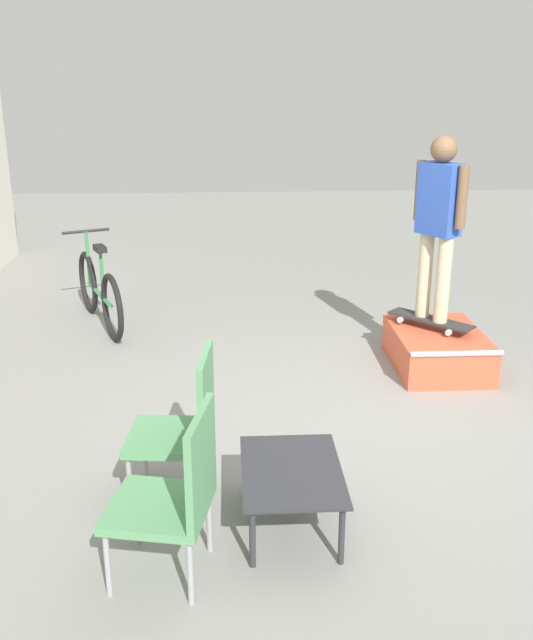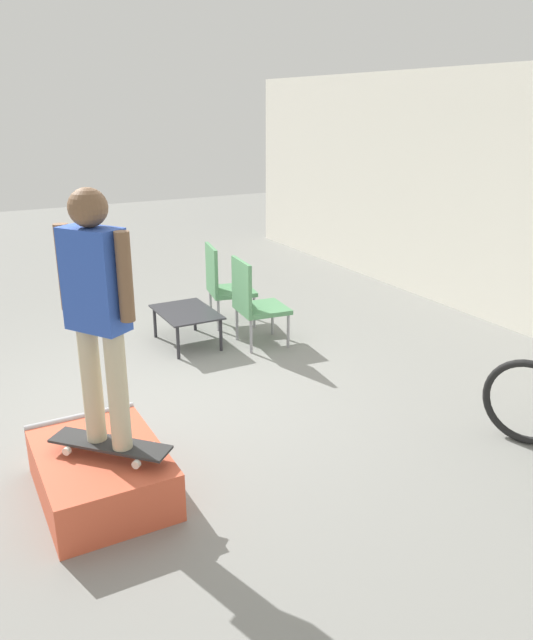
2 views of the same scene
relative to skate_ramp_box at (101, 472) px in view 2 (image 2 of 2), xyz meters
The scene contains 8 objects.
ground_plane 1.49m from the skate_ramp_box, 143.97° to the left, with size 24.00×24.00×0.00m, color gray.
house_wall_back 5.49m from the skate_ramp_box, 102.94° to the left, with size 12.00×0.06×3.00m.
skate_ramp_box is the anchor object (origin of this frame).
skateboard_on_ramp 0.28m from the skate_ramp_box, 27.31° to the left, with size 0.74×0.72×0.07m.
person_skater 1.25m from the skate_ramp_box, 27.31° to the left, with size 0.49×0.37×1.67m.
coffee_table 2.89m from the skate_ramp_box, 146.81° to the left, with size 0.85×0.59×0.39m.
patio_chair_left 3.62m from the skate_ramp_box, 141.81° to the left, with size 0.61×0.61×0.98m.
patio_chair_right 3.03m from the skate_ramp_box, 132.42° to the left, with size 0.57×0.57×0.98m.
Camera 2 is at (4.97, -1.63, 2.56)m, focal length 35.00 mm.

